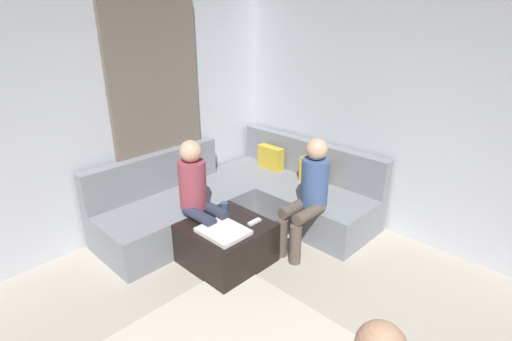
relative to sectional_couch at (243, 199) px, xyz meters
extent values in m
cube|color=silver|center=(2.08, 1.06, 1.07)|extent=(6.00, 0.12, 2.70)
cube|color=silver|center=(-0.86, -1.88, 1.07)|extent=(0.12, 6.00, 2.70)
cube|color=#726659|center=(-0.76, -0.58, 0.97)|extent=(0.06, 1.10, 2.50)
cube|color=gray|center=(0.30, 0.53, -0.07)|extent=(2.10, 0.85, 0.42)
cube|color=gray|center=(0.30, 0.88, 0.36)|extent=(2.10, 0.14, 0.45)
cube|color=gray|center=(-0.32, -0.75, -0.07)|extent=(0.85, 1.70, 0.42)
cube|color=gray|center=(-0.68, -0.75, 0.36)|extent=(0.14, 1.70, 0.45)
cube|color=gold|center=(-0.20, 0.70, 0.26)|extent=(0.36, 0.12, 0.36)
cube|color=gold|center=(0.50, 0.70, 0.26)|extent=(0.36, 0.12, 0.36)
cube|color=black|center=(0.48, -0.70, -0.07)|extent=(0.76, 0.76, 0.42)
cube|color=white|center=(0.58, -0.82, 0.16)|extent=(0.44, 0.36, 0.04)
cylinder|color=#334C72|center=(0.26, -0.52, 0.19)|extent=(0.08, 0.08, 0.10)
cube|color=white|center=(0.66, -0.48, 0.15)|extent=(0.05, 0.15, 0.02)
cylinder|color=brown|center=(0.99, -0.25, -0.07)|extent=(0.12, 0.12, 0.42)
cylinder|color=brown|center=(0.81, -0.25, -0.07)|extent=(0.12, 0.12, 0.42)
cylinder|color=brown|center=(0.99, -0.05, 0.20)|extent=(0.12, 0.40, 0.12)
cylinder|color=brown|center=(0.81, -0.05, 0.20)|extent=(0.12, 0.40, 0.12)
cylinder|color=#3F598C|center=(0.90, 0.15, 0.45)|extent=(0.28, 0.28, 0.50)
sphere|color=#D8AD8C|center=(0.90, 0.15, 0.81)|extent=(0.22, 0.22, 0.22)
cylinder|color=#2D3347|center=(0.45, -0.67, -0.07)|extent=(0.12, 0.12, 0.42)
cylinder|color=#2D3347|center=(0.45, -0.85, -0.07)|extent=(0.12, 0.12, 0.42)
cylinder|color=#2D3347|center=(0.25, -0.67, 0.20)|extent=(0.40, 0.12, 0.12)
cylinder|color=#2D3347|center=(0.25, -0.85, 0.20)|extent=(0.40, 0.12, 0.12)
cylinder|color=#993F4C|center=(0.05, -0.76, 0.45)|extent=(0.28, 0.28, 0.50)
sphere|color=#D8AD8C|center=(0.05, -0.76, 0.81)|extent=(0.22, 0.22, 0.22)
camera|label=1|loc=(3.02, -2.91, 2.08)|focal=27.54mm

